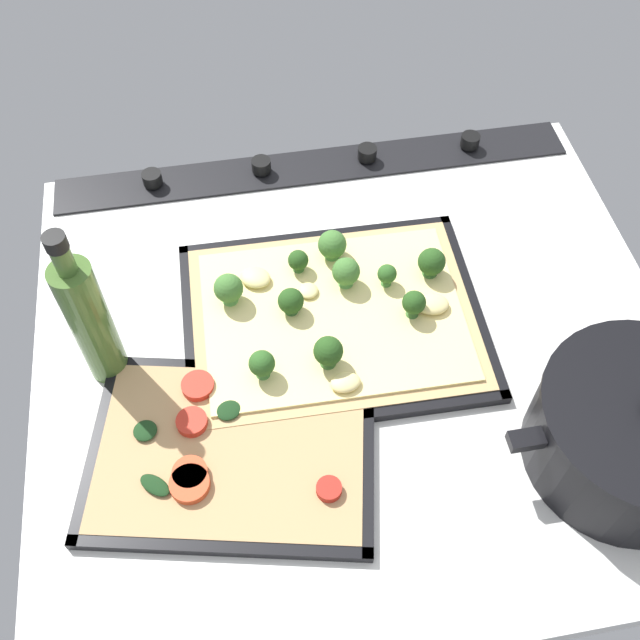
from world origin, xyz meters
TOP-DOWN VIEW (x-y plane):
  - ground_plane at (0.00, 0.00)cm, footprint 78.37×71.52cm
  - stove_control_panel at (-0.00, -32.26)cm, footprint 75.23×7.00cm
  - baking_tray_front at (2.39, -4.21)cm, footprint 37.47×29.67cm
  - broccoli_pizza at (2.38, -4.69)cm, footprint 35.03×27.22cm
  - baking_tray_back at (16.67, 11.45)cm, footprint 35.46×28.92cm
  - veggie_pizza_back at (17.07, 11.39)cm, footprint 32.60×26.06cm
  - cooking_pot at (-25.48, 18.78)cm, footprint 28.57×21.80cm
  - oil_bottle at (29.91, -2.33)cm, footprint 4.61×4.61cm

SIDE VIEW (x-z plane):
  - ground_plane at x=0.00cm, z-range -3.00..0.00cm
  - baking_tray_front at x=2.39cm, z-range -0.29..1.01cm
  - baking_tray_back at x=16.67cm, z-range -0.27..1.03cm
  - stove_control_panel at x=0.00cm, z-range -0.75..1.85cm
  - veggie_pizza_back at x=17.07cm, z-range 0.12..2.02cm
  - broccoli_pizza at x=2.38cm, z-range -1.00..4.76cm
  - cooking_pot at x=-25.48cm, z-range -1.16..11.76cm
  - oil_bottle at x=29.91cm, z-range -1.87..21.47cm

